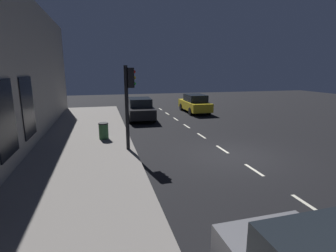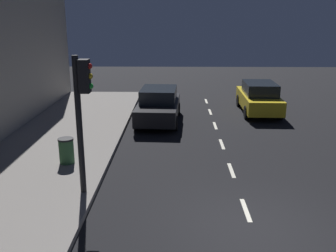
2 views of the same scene
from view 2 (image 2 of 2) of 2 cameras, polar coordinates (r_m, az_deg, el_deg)
The scene contains 6 objects.
ground_plane at distance 9.21m, azimuth 12.79°, elevation -15.25°, with size 60.00×60.00×0.00m, color black.
lane_centre_line at distance 10.06m, azimuth 11.66°, elevation -12.30°, with size 0.12×27.20×0.01m.
traffic_light at distance 9.91m, azimuth -12.86°, elevation 3.25°, with size 0.50×0.32×3.68m.
parked_car_1 at distance 17.58m, azimuth -1.43°, elevation 3.13°, with size 2.06×4.33×1.58m.
parked_car_2 at distance 19.89m, azimuth 13.55°, elevation 4.21°, with size 1.88×4.40×1.58m.
trash_bin at distance 12.70m, azimuth -15.08°, elevation -3.60°, with size 0.50×0.50×0.84m.
Camera 2 is at (1.82, 7.69, 4.73)m, focal length 40.39 mm.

